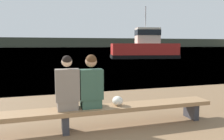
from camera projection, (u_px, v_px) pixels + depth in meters
water_surface at (48, 47)px, 121.56m from camera, size 240.00×240.00×0.00m
far_shoreline at (48, 43)px, 128.22m from camera, size 600.00×12.00×5.45m
bench_main at (65, 114)px, 4.06m from camera, size 6.10×0.47×0.42m
person_left at (67, 87)px, 4.02m from camera, size 0.43×0.37×1.01m
person_right at (91, 84)px, 4.14m from camera, size 0.43×0.37×1.02m
shopping_bag at (118, 101)px, 4.35m from camera, size 0.21×0.23×0.19m
tugboat_red at (145, 49)px, 25.98m from camera, size 8.31×4.50×6.09m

